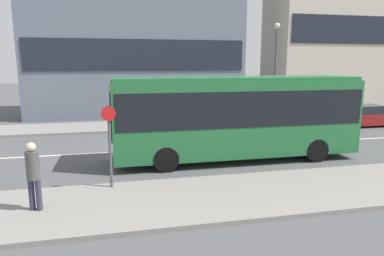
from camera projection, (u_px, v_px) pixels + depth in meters
The scene contains 10 objects.
ground_plane at pixel (137, 151), 15.84m from camera, with size 120.00×120.00×0.00m, color #4F4F51.
sidewalk_near at pixel (151, 202), 9.83m from camera, with size 44.00×3.50×0.13m.
sidewalk_far at pixel (131, 126), 21.82m from camera, with size 44.00×3.50×0.13m.
lane_centerline at pixel (137, 151), 15.84m from camera, with size 41.80×0.16×0.01m.
apartment_block_left_tower at pixel (135, 6), 26.09m from camera, with size 16.13×5.32×16.64m.
city_bus at pixel (236, 113), 14.19m from camera, with size 10.10×2.53×3.46m.
parked_car_0 at pixel (362, 116), 22.05m from camera, with size 4.31×1.68×1.36m.
pedestrian_near_stop at pixel (33, 172), 8.99m from camera, with size 0.34×0.34×1.86m.
bus_stop_sign at pixel (110, 140), 10.61m from camera, with size 0.44×0.12×2.63m.
street_lamp at pixel (275, 63), 21.73m from camera, with size 0.36×0.36×6.34m.
Camera 1 is at (-0.83, -15.55, 4.00)m, focal length 32.00 mm.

